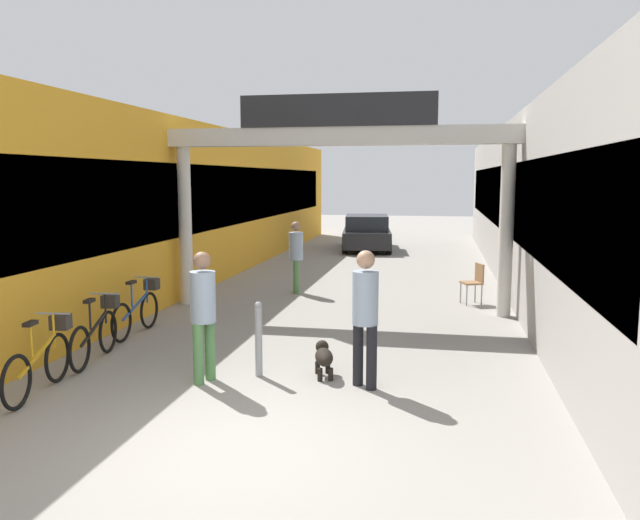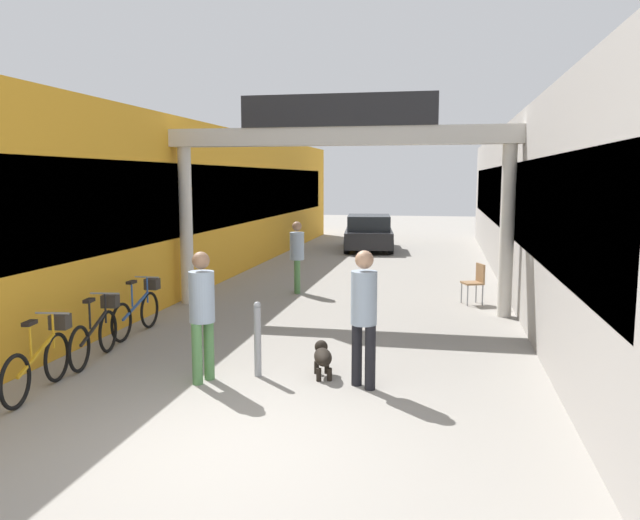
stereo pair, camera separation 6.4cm
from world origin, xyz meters
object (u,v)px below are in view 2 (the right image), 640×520
at_px(dog_on_leash, 323,356).
at_px(parked_car_black, 369,233).
at_px(pedestrian_companion, 202,308).
at_px(bicycle_orange_nearest, 41,358).
at_px(bicycle_black_second, 97,331).
at_px(bicycle_blue_third, 139,309).
at_px(bollard_post_metal, 258,338).
at_px(pedestrian_carrying_crate, 297,252).
at_px(cafe_chair_wood_nearer, 476,280).
at_px(pedestrian_with_dog, 364,309).

relative_size(dog_on_leash, parked_car_black, 0.16).
distance_m(pedestrian_companion, bicycle_orange_nearest, 2.12).
distance_m(bicycle_black_second, bicycle_blue_third, 1.62).
xyz_separation_m(bollard_post_metal, parked_car_black, (-0.31, 15.66, 0.11)).
height_order(bicycle_orange_nearest, bollard_post_metal, bollard_post_metal).
xyz_separation_m(pedestrian_companion, parked_car_black, (0.34, 16.04, -0.38)).
bearing_deg(pedestrian_carrying_crate, bollard_post_metal, -81.67).
bearing_deg(cafe_chair_wood_nearer, bollard_post_metal, -119.36).
distance_m(dog_on_leash, cafe_chair_wood_nearer, 6.01).
xyz_separation_m(pedestrian_with_dog, bicycle_black_second, (-4.11, 0.49, -0.61)).
distance_m(pedestrian_carrying_crate, bollard_post_metal, 6.36).
bearing_deg(parked_car_black, pedestrian_carrying_crate, -93.74).
distance_m(dog_on_leash, bollard_post_metal, 0.93).
relative_size(pedestrian_with_dog, bicycle_black_second, 1.08).
height_order(pedestrian_with_dog, bicycle_blue_third, pedestrian_with_dog).
height_order(pedestrian_carrying_crate, parked_car_black, pedestrian_carrying_crate).
bearing_deg(bicycle_black_second, dog_on_leash, -2.12).
bearing_deg(pedestrian_companion, pedestrian_with_dog, 5.07).
bearing_deg(bollard_post_metal, bicycle_black_second, 173.50).
distance_m(dog_on_leash, bicycle_black_second, 3.50).
bearing_deg(pedestrian_with_dog, dog_on_leash, 149.92).
distance_m(bicycle_black_second, bollard_post_metal, 2.63).
bearing_deg(pedestrian_with_dog, bicycle_orange_nearest, -166.69).
xyz_separation_m(bicycle_blue_third, parked_car_black, (2.46, 13.75, 0.21)).
xyz_separation_m(bicycle_orange_nearest, bicycle_blue_third, (-0.22, 3.06, 0.00)).
relative_size(pedestrian_companion, bicycle_blue_third, 1.05).
height_order(bollard_post_metal, parked_car_black, parked_car_black).
bearing_deg(bicycle_blue_third, dog_on_leash, -25.57).
distance_m(bicycle_orange_nearest, cafe_chair_wood_nearer, 8.95).
bearing_deg(bollard_post_metal, bicycle_blue_third, 145.31).
height_order(pedestrian_companion, bicycle_blue_third, pedestrian_companion).
bearing_deg(pedestrian_companion, parked_car_black, 88.77).
bearing_deg(pedestrian_companion, dog_on_leash, 19.61).
distance_m(pedestrian_with_dog, bollard_post_metal, 1.59).
height_order(cafe_chair_wood_nearer, parked_car_black, parked_car_black).
bearing_deg(bicycle_orange_nearest, parked_car_black, 82.41).
bearing_deg(pedestrian_companion, bicycle_orange_nearest, -157.99).
height_order(pedestrian_with_dog, bicycle_orange_nearest, pedestrian_with_dog).
bearing_deg(pedestrian_with_dog, bicycle_black_second, 173.27).
distance_m(pedestrian_with_dog, bicycle_black_second, 4.19).
relative_size(pedestrian_companion, cafe_chair_wood_nearer, 1.99).
bearing_deg(dog_on_leash, bicycle_black_second, 177.88).
height_order(bicycle_orange_nearest, cafe_chair_wood_nearer, bicycle_orange_nearest).
bearing_deg(pedestrian_carrying_crate, bicycle_blue_third, -112.90).
relative_size(bicycle_orange_nearest, bicycle_blue_third, 1.00).
xyz_separation_m(bicycle_black_second, cafe_chair_wood_nearer, (5.83, 5.41, 0.10)).
height_order(dog_on_leash, bicycle_orange_nearest, bicycle_orange_nearest).
relative_size(pedestrian_carrying_crate, parked_car_black, 0.41).
xyz_separation_m(dog_on_leash, bicycle_orange_nearest, (-3.43, -1.31, 0.15)).
relative_size(pedestrian_carrying_crate, bicycle_black_second, 1.02).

